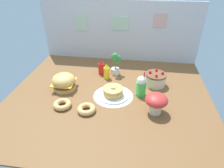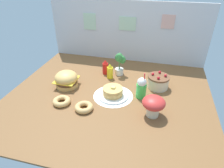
{
  "view_description": "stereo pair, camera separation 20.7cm",
  "coord_description": "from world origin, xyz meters",
  "px_view_note": "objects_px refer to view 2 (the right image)",
  "views": [
    {
      "loc": [
        0.31,
        -1.92,
        1.37
      ],
      "look_at": [
        0.04,
        0.01,
        0.16
      ],
      "focal_mm": 31.65,
      "sensor_mm": 36.0,
      "label": 1
    },
    {
      "loc": [
        0.52,
        -1.88,
        1.37
      ],
      "look_at": [
        0.04,
        0.01,
        0.16
      ],
      "focal_mm": 31.65,
      "sensor_mm": 36.0,
      "label": 2
    }
  ],
  "objects_px": {
    "layer_cake": "(158,82)",
    "mustard_bottle": "(110,71)",
    "donut_chocolate": "(84,107)",
    "potted_plant": "(120,63)",
    "ketchup_bottle": "(105,67)",
    "donut_pink_glaze": "(62,101)",
    "mushroom_stool": "(154,104)",
    "burger": "(66,79)",
    "cream_soda_cup": "(141,88)",
    "pancake_stack": "(113,92)"
  },
  "relations": [
    {
      "from": "pancake_stack",
      "to": "cream_soda_cup",
      "type": "bearing_deg",
      "value": 11.62
    },
    {
      "from": "potted_plant",
      "to": "donut_chocolate",
      "type": "bearing_deg",
      "value": -102.96
    },
    {
      "from": "cream_soda_cup",
      "to": "mushroom_stool",
      "type": "bearing_deg",
      "value": -62.03
    },
    {
      "from": "mustard_bottle",
      "to": "mushroom_stool",
      "type": "height_order",
      "value": "mushroom_stool"
    },
    {
      "from": "cream_soda_cup",
      "to": "mustard_bottle",
      "type": "bearing_deg",
      "value": 143.6
    },
    {
      "from": "burger",
      "to": "mushroom_stool",
      "type": "height_order",
      "value": "mushroom_stool"
    },
    {
      "from": "donut_pink_glaze",
      "to": "mushroom_stool",
      "type": "height_order",
      "value": "mushroom_stool"
    },
    {
      "from": "burger",
      "to": "donut_pink_glaze",
      "type": "bearing_deg",
      "value": -73.94
    },
    {
      "from": "layer_cake",
      "to": "ketchup_bottle",
      "type": "xyz_separation_m",
      "value": [
        -0.75,
        0.19,
        0.02
      ]
    },
    {
      "from": "mustard_bottle",
      "to": "cream_soda_cup",
      "type": "bearing_deg",
      "value": -36.4
    },
    {
      "from": "cream_soda_cup",
      "to": "layer_cake",
      "type": "bearing_deg",
      "value": 55.16
    },
    {
      "from": "layer_cake",
      "to": "ketchup_bottle",
      "type": "relative_size",
      "value": 1.25
    },
    {
      "from": "mustard_bottle",
      "to": "donut_pink_glaze",
      "type": "relative_size",
      "value": 1.08
    },
    {
      "from": "mustard_bottle",
      "to": "cream_soda_cup",
      "type": "distance_m",
      "value": 0.58
    },
    {
      "from": "donut_pink_glaze",
      "to": "layer_cake",
      "type": "bearing_deg",
      "value": 30.76
    },
    {
      "from": "burger",
      "to": "donut_chocolate",
      "type": "bearing_deg",
      "value": -45.96
    },
    {
      "from": "cream_soda_cup",
      "to": "potted_plant",
      "type": "distance_m",
      "value": 0.61
    },
    {
      "from": "burger",
      "to": "donut_chocolate",
      "type": "relative_size",
      "value": 1.43
    },
    {
      "from": "pancake_stack",
      "to": "mustard_bottle",
      "type": "relative_size",
      "value": 1.7
    },
    {
      "from": "potted_plant",
      "to": "pancake_stack",
      "type": "bearing_deg",
      "value": -85.74
    },
    {
      "from": "donut_pink_glaze",
      "to": "mushroom_stool",
      "type": "distance_m",
      "value": 1.02
    },
    {
      "from": "ketchup_bottle",
      "to": "mustard_bottle",
      "type": "distance_m",
      "value": 0.14
    },
    {
      "from": "ketchup_bottle",
      "to": "donut_pink_glaze",
      "type": "height_order",
      "value": "ketchup_bottle"
    },
    {
      "from": "ketchup_bottle",
      "to": "mustard_bottle",
      "type": "height_order",
      "value": "same"
    },
    {
      "from": "cream_soda_cup",
      "to": "pancake_stack",
      "type": "bearing_deg",
      "value": -168.38
    },
    {
      "from": "cream_soda_cup",
      "to": "donut_chocolate",
      "type": "distance_m",
      "value": 0.69
    },
    {
      "from": "burger",
      "to": "ketchup_bottle",
      "type": "xyz_separation_m",
      "value": [
        0.39,
        0.44,
        0.0
      ]
    },
    {
      "from": "donut_chocolate",
      "to": "potted_plant",
      "type": "bearing_deg",
      "value": 77.04
    },
    {
      "from": "donut_chocolate",
      "to": "potted_plant",
      "type": "xyz_separation_m",
      "value": [
        0.2,
        0.87,
        0.14
      ]
    },
    {
      "from": "mustard_bottle",
      "to": "donut_pink_glaze",
      "type": "xyz_separation_m",
      "value": [
        -0.38,
        -0.7,
        -0.07
      ]
    },
    {
      "from": "donut_pink_glaze",
      "to": "donut_chocolate",
      "type": "height_order",
      "value": "same"
    },
    {
      "from": "ketchup_bottle",
      "to": "potted_plant",
      "type": "xyz_separation_m",
      "value": [
        0.2,
        0.03,
        0.08
      ]
    },
    {
      "from": "mustard_bottle",
      "to": "layer_cake",
      "type": "bearing_deg",
      "value": -7.24
    },
    {
      "from": "donut_pink_glaze",
      "to": "donut_chocolate",
      "type": "bearing_deg",
      "value": -8.1
    },
    {
      "from": "donut_pink_glaze",
      "to": "potted_plant",
      "type": "xyz_separation_m",
      "value": [
        0.48,
        0.83,
        0.14
      ]
    },
    {
      "from": "burger",
      "to": "mustard_bottle",
      "type": "distance_m",
      "value": 0.59
    },
    {
      "from": "layer_cake",
      "to": "burger",
      "type": "bearing_deg",
      "value": -167.39
    },
    {
      "from": "ketchup_bottle",
      "to": "pancake_stack",
      "type": "bearing_deg",
      "value": -65.04
    },
    {
      "from": "cream_soda_cup",
      "to": "mushroom_stool",
      "type": "xyz_separation_m",
      "value": [
        0.16,
        -0.3,
        0.01
      ]
    },
    {
      "from": "layer_cake",
      "to": "mustard_bottle",
      "type": "height_order",
      "value": "mustard_bottle"
    },
    {
      "from": "ketchup_bottle",
      "to": "layer_cake",
      "type": "bearing_deg",
      "value": -14.11
    },
    {
      "from": "pancake_stack",
      "to": "donut_chocolate",
      "type": "relative_size",
      "value": 1.83
    },
    {
      "from": "potted_plant",
      "to": "mushroom_stool",
      "type": "bearing_deg",
      "value": -56.22
    },
    {
      "from": "ketchup_bottle",
      "to": "burger",
      "type": "bearing_deg",
      "value": -131.37
    },
    {
      "from": "ketchup_bottle",
      "to": "mustard_bottle",
      "type": "xyz_separation_m",
      "value": [
        0.1,
        -0.1,
        0.0
      ]
    },
    {
      "from": "burger",
      "to": "layer_cake",
      "type": "height_order",
      "value": "burger"
    },
    {
      "from": "layer_cake",
      "to": "ketchup_bottle",
      "type": "bearing_deg",
      "value": 165.89
    },
    {
      "from": "ketchup_bottle",
      "to": "donut_pink_glaze",
      "type": "xyz_separation_m",
      "value": [
        -0.29,
        -0.8,
        -0.07
      ]
    },
    {
      "from": "layer_cake",
      "to": "mushroom_stool",
      "type": "xyz_separation_m",
      "value": [
        -0.02,
        -0.56,
        0.06
      ]
    },
    {
      "from": "layer_cake",
      "to": "mushroom_stool",
      "type": "bearing_deg",
      "value": -92.34
    }
  ]
}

